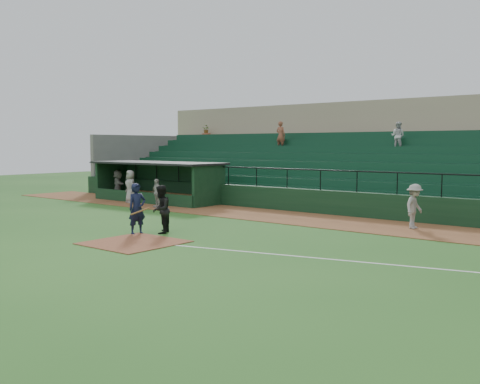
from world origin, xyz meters
The scene contains 12 objects.
ground centered at (0.00, 0.00, 0.00)m, with size 90.00×90.00×0.00m, color #26581C.
warning_track centered at (0.00, 8.00, 0.01)m, with size 40.00×4.00×0.03m, color brown.
home_plate_dirt centered at (0.00, -1.00, 0.01)m, with size 3.00×3.00×0.03m, color brown.
foul_line centered at (8.00, 1.20, 0.01)m, with size 18.00×0.09×0.01m, color white.
stadium_structure centered at (0.00, 16.46, 2.30)m, with size 38.00×13.08×6.40m.
dugout centered at (-9.75, 9.56, 1.33)m, with size 8.90×3.20×2.42m.
batter_at_plate centered at (-1.35, 0.31, 0.99)m, with size 1.11×0.81×1.98m.
umpire centered at (-0.78, 1.03, 0.95)m, with size 0.92×0.72×1.89m, color black.
runner centered at (6.56, 8.26, 0.95)m, with size 1.19×0.68×1.83m, color gray.
dugout_player_a centered at (-7.32, 6.83, 0.82)m, with size 0.92×0.38×1.57m, color #AAA59F.
dugout_player_b centered at (-10.34, 7.51, 1.00)m, with size 0.95×0.61×1.93m, color #9D9893.
dugout_player_c centered at (-12.94, 8.66, 0.94)m, with size 1.69×0.54×1.83m, color gray.
Camera 1 is at (14.71, -13.40, 3.46)m, focal length 40.48 mm.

